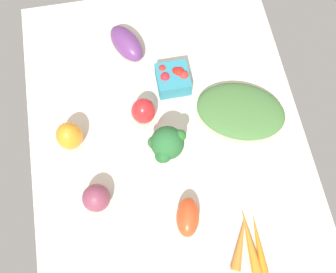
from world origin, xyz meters
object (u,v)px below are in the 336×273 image
Objects in this scene: bell_pepper_red at (143,111)px; roma_tomato at (188,217)px; broccoli_head at (167,145)px; eggplant at (127,43)px; red_onion_near_basket at (96,198)px; carrot_bunch at (249,244)px; leafy_greens_clump at (241,111)px; bell_pepper_orange at (70,136)px; berry_basket at (173,78)px.

roma_tomato is at bearing -168.12° from bell_pepper_red.
broccoli_head reaches higher than eggplant.
eggplant is at bearing 3.53° from bell_pepper_red.
red_onion_near_basket is at bearing 115.08° from broccoli_head.
eggplant is 0.80× the size of carrot_bunch.
eggplant reaches higher than leafy_greens_clump.
red_onion_near_basket reaches higher than eggplant.
broccoli_head is 1.45× the size of bell_pepper_orange.
berry_basket is (21.74, -5.77, -5.21)cm from broccoli_head.
bell_pepper_orange is at bearing 49.01° from carrot_bunch.
berry_basket is 0.67× the size of eggplant.
bell_pepper_orange is (8.55, 24.95, -3.79)cm from broccoli_head.
berry_basket is at bearing 52.00° from leafy_greens_clump.
carrot_bunch is at bearing -152.68° from bell_pepper_red.
red_onion_near_basket is 0.72× the size of roma_tomato.
eggplant is 1.65× the size of bell_pepper_red.
berry_basket is at bearing -47.33° from bell_pepper_red.
bell_pepper_red is (-23.14, -1.43, 0.63)cm from eggplant.
roma_tomato is at bearing -111.78° from red_onion_near_basket.
bell_pepper_orange reaches higher than eggplant.
bell_pepper_orange is 0.52× the size of carrot_bunch.
red_onion_near_basket is at bearing 112.83° from leafy_greens_clump.
bell_pepper_orange is at bearing 113.24° from berry_basket.
bell_pepper_red is at bearing 81.84° from leafy_greens_clump.
red_onion_near_basket reaches higher than berry_basket.
carrot_bunch is (-17.80, -36.09, -2.27)cm from red_onion_near_basket.
eggplant is 0.55× the size of leafy_greens_clump.
bell_pepper_orange is 20.99cm from bell_pepper_red.
roma_tomato is (-8.82, -22.07, -0.70)cm from red_onion_near_basket.
carrot_bunch is 16.72cm from roma_tomato.
leafy_greens_clump reaches higher than carrot_bunch.
carrot_bunch is at bearing -168.03° from berry_basket.
berry_basket is at bearing -171.93° from roma_tomato.
berry_basket is 1.28× the size of red_onion_near_basket.
leafy_greens_clump is 1.45× the size of carrot_bunch.
bell_pepper_orange is at bearing -121.32° from roma_tomato.
bell_pepper_red reaches higher than eggplant.
leafy_greens_clump is 27.28cm from bell_pepper_red.
leafy_greens_clump is (17.92, -42.57, -1.38)cm from red_onion_near_basket.
broccoli_head reaches higher than leafy_greens_clump.
bell_pepper_orange is 0.98× the size of berry_basket.
berry_basket is 0.93× the size of roma_tomato.
bell_pepper_red reaches higher than berry_basket.
broccoli_head is 1.31× the size of roma_tomato.
red_onion_near_basket is (-9.34, 19.96, -4.70)cm from broccoli_head.
bell_pepper_orange is 18.60cm from red_onion_near_basket.
broccoli_head reaches higher than berry_basket.
bell_pepper_orange is 33.17cm from eggplant.
carrot_bunch is at bearing 169.71° from leafy_greens_clump.
red_onion_near_basket reaches higher than roma_tomato.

